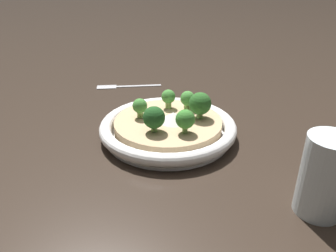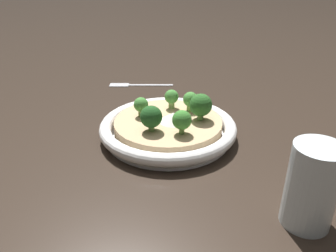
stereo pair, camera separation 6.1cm
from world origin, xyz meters
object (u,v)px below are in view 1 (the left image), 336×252
drinking_glass (325,176)px  fork_utensil (122,86)px  broccoli_back_right (154,118)px  risotto_bowl (168,128)px  broccoli_back_left (200,104)px  broccoli_front_left (168,97)px  broccoli_back (185,120)px  broccoli_left (188,99)px  broccoli_right (140,107)px

drinking_glass → fork_utensil: (0.16, -0.55, -0.05)m
broccoli_back_right → risotto_bowl: bearing=-135.7°
broccoli_back_left → broccoli_front_left: bearing=-56.6°
risotto_bowl → broccoli_back: bearing=102.4°
risotto_bowl → broccoli_back: size_ratio=6.02×
broccoli_back_left → risotto_bowl: bearing=-8.5°
broccoli_back → broccoli_front_left: bearing=-93.0°
broccoli_left → drinking_glass: bearing=104.1°
broccoli_front_left → broccoli_back: size_ratio=0.91×
fork_utensil → broccoli_back_left: bearing=118.5°
broccoli_left → broccoli_back: (0.04, 0.09, 0.00)m
broccoli_front_left → drinking_glass: bearing=108.9°
risotto_bowl → broccoli_back_right: size_ratio=5.53×
broccoli_right → broccoli_back_right: 0.06m
risotto_bowl → drinking_glass: size_ratio=2.31×
broccoli_right → broccoli_back_right: broccoli_back_right is taller
broccoli_front_left → risotto_bowl: bearing=71.4°
risotto_bowl → fork_utensil: bearing=-83.9°
broccoli_right → broccoli_back_left: (-0.10, 0.04, 0.01)m
drinking_glass → fork_utensil: 0.58m
broccoli_right → drinking_glass: 0.33m
broccoli_right → broccoli_back: bearing=124.9°
broccoli_right → broccoli_back_left: broccoli_back_left is taller
broccoli_front_left → broccoli_back: 0.11m
risotto_bowl → broccoli_right: bearing=-31.0°
broccoli_back_right → fork_utensil: broccoli_back_right is taller
risotto_bowl → broccoli_back_right: (0.04, 0.04, 0.04)m
broccoli_left → broccoli_right: bearing=3.9°
broccoli_right → drinking_glass: drinking_glass is taller
broccoli_back_left → broccoli_back: broccoli_back_left is taller
risotto_bowl → fork_utensil: (0.03, -0.30, -0.02)m
drinking_glass → broccoli_back_left: bearing=-75.2°
risotto_bowl → fork_utensil: 0.30m
broccoli_left → drinking_glass: (-0.07, 0.29, -0.00)m
broccoli_front_left → broccoli_right: broccoli_front_left is taller
broccoli_front_left → broccoli_back_left: (-0.04, 0.06, 0.01)m
broccoli_left → broccoli_front_left: bearing=-30.0°
broccoli_back → broccoli_back_left: bearing=-134.7°
broccoli_right → drinking_glass: (-0.17, 0.28, -0.00)m
broccoli_right → fork_utensil: (-0.01, -0.27, -0.05)m
drinking_glass → broccoli_back: bearing=-60.8°
broccoli_back → broccoli_left: bearing=-113.3°
broccoli_back_left → drinking_glass: 0.26m
broccoli_front_left → fork_utensil: (0.05, -0.24, -0.05)m
broccoli_right → broccoli_left: (-0.10, -0.01, -0.00)m
risotto_bowl → drinking_glass: (-0.12, 0.26, 0.04)m
broccoli_back_right → broccoli_right: bearing=-81.5°
broccoli_right → broccoli_left: size_ratio=0.97×
broccoli_left → broccoli_back_right: bearing=38.5°
broccoli_left → broccoli_back: bearing=66.7°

